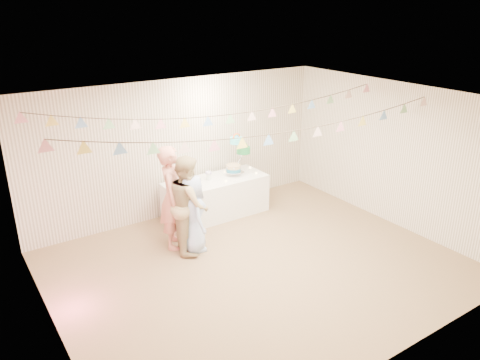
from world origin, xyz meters
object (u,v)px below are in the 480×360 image
cake_stand (238,154)px  person_child (193,214)px  person_adult_b (188,204)px  person_adult_a (173,197)px  table (216,197)px

cake_stand → person_child: 1.91m
person_adult_b → person_child: person_adult_b is taller
person_adult_a → person_adult_b: size_ratio=1.08×
cake_stand → person_adult_b: (-1.59, -0.93, -0.32)m
cake_stand → person_adult_a: (-1.75, -0.69, -0.25)m
table → person_adult_a: person_adult_a is taller
cake_stand → person_child: size_ratio=0.58×
person_adult_b → person_child: bearing=-135.7°
table → person_adult_b: person_adult_b is taller
person_adult_a → person_child: size_ratio=1.34×
person_adult_b → cake_stand: bearing=-41.1°
table → person_child: person_child is taller
cake_stand → person_adult_b: bearing=-149.7°
cake_stand → person_adult_a: size_ratio=0.43×
table → person_child: (-1.01, -0.96, 0.29)m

